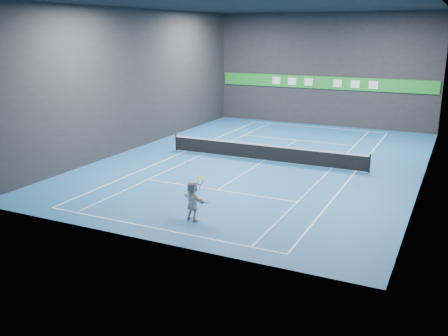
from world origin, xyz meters
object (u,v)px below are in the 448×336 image
at_px(tennis_ball, 188,162).
at_px(tennis_racket, 200,182).
at_px(tennis_net, 265,152).
at_px(player, 193,201).

distance_m(tennis_ball, tennis_racket, 0.95).
bearing_deg(tennis_net, tennis_racket, -83.48).
xyz_separation_m(player, tennis_racket, (0.31, 0.05, 0.82)).
height_order(player, tennis_ball, tennis_ball).
relative_size(tennis_ball, tennis_net, 0.00).
distance_m(player, tennis_ball, 1.61).
bearing_deg(tennis_ball, tennis_racket, -1.23).
xyz_separation_m(tennis_ball, tennis_net, (-0.62, 10.36, -1.89)).
bearing_deg(player, tennis_ball, 9.99).
bearing_deg(player, tennis_racket, -147.82).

